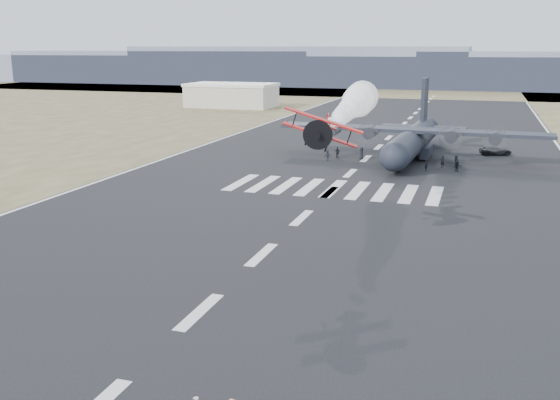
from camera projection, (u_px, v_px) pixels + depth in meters
The scene contains 19 objects.
scrub_far at pixel (439, 91), 241.78m from camera, with size 500.00×80.00×0.00m, color brown.
runway_markings at pixel (350, 173), 84.66m from camera, with size 60.00×260.00×0.01m, color silver, non-canonical shape.
ridge_seg_a at pixel (61, 67), 326.15m from camera, with size 150.00×50.00×13.00m, color slate.
ridge_seg_b at pixel (173, 66), 306.51m from camera, with size 150.00×50.00×15.00m, color slate.
ridge_seg_c at pixel (300, 65), 286.88m from camera, with size 150.00×50.00×17.00m, color slate.
ridge_seg_d at pixel (445, 72), 267.95m from camera, with size 150.00×50.00×13.00m, color slate.
hangar_left at pixel (232, 95), 177.93m from camera, with size 24.50×14.50×6.70m.
aerobatic_biplane at pixel (321, 129), 51.36m from camera, with size 6.47×6.00×3.46m.
smoke_trail at pixel (358, 101), 75.33m from camera, with size 4.49×30.78×4.19m.
transport_aircraft at pixel (413, 138), 95.77m from camera, with size 40.48×33.33×11.69m.
support_vehicle at pixel (496, 151), 99.04m from camera, with size 2.25×4.89×1.36m, color black.
crew_a at pixel (426, 165), 86.19m from camera, with size 0.59×0.49×1.63m, color black.
crew_b at pixel (387, 161), 89.10m from camera, with size 0.81×0.50×1.66m, color black.
crew_c at pixel (327, 155), 93.77m from camera, with size 1.06×0.49×1.64m, color black.
crew_d at pixel (337, 152), 96.13m from camera, with size 1.00×0.51×1.71m, color black.
crew_e at pixel (361, 153), 94.96m from camera, with size 0.91×0.56×1.86m, color black.
crew_f at pixel (457, 166), 85.74m from camera, with size 1.46×0.47×1.57m, color black.
crew_g at pixel (442, 161), 88.56m from camera, with size 0.63×0.52×1.74m, color black.
crew_h at pixel (456, 162), 88.22m from camera, with size 0.86×0.53×1.77m, color black.
Camera 1 is at (16.45, -22.01, 16.63)m, focal length 40.00 mm.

